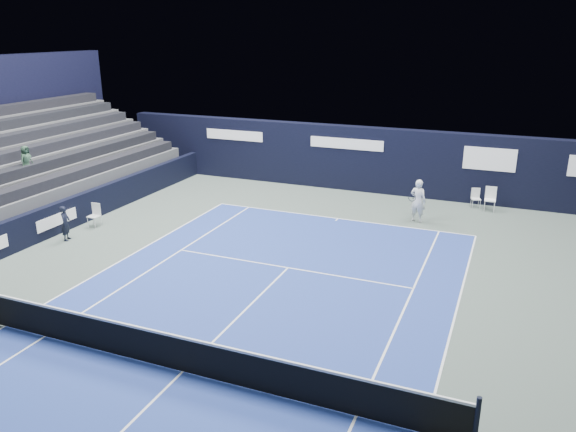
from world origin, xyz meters
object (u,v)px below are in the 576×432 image
object	(u,v)px
folding_chair_back_a	(476,194)
line_judge_chair	(95,213)
folding_chair_back_b	(490,197)
tennis_net	(181,353)
tennis_player	(418,201)

from	to	relation	value
folding_chair_back_a	line_judge_chair	distance (m)	16.15
folding_chair_back_b	tennis_net	xyz separation A→B (m)	(-5.74, -15.46, -0.09)
line_judge_chair	folding_chair_back_b	bearing A→B (deg)	29.59
folding_chair_back_b	line_judge_chair	xyz separation A→B (m)	(-14.42, -8.13, -0.06)
folding_chair_back_a	tennis_player	distance (m)	3.62
folding_chair_back_b	tennis_net	world-z (taller)	tennis_net
folding_chair_back_b	line_judge_chair	size ratio (longest dim) A/B	1.12
tennis_player	tennis_net	bearing A→B (deg)	-103.56
folding_chair_back_a	folding_chair_back_b	distance (m)	0.69
folding_chair_back_a	tennis_net	size ratio (longest dim) A/B	0.07
tennis_net	tennis_player	world-z (taller)	tennis_player
line_judge_chair	tennis_player	xyz separation A→B (m)	(11.76, 5.43, 0.35)
tennis_net	folding_chair_back_a	bearing A→B (deg)	72.02
folding_chair_back_a	tennis_player	xyz separation A→B (m)	(-2.03, -2.98, 0.32)
folding_chair_back_b	tennis_player	world-z (taller)	tennis_player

